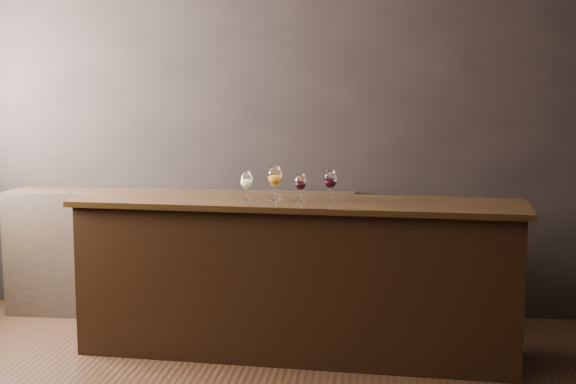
# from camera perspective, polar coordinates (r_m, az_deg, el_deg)

# --- Properties ---
(room_shell) EXTENTS (5.02, 4.52, 2.81)m
(room_shell) POSITION_cam_1_polar(r_m,az_deg,el_deg) (3.95, -10.21, 8.84)
(room_shell) COLOR black
(room_shell) RESTS_ON ground
(bar_counter) EXTENTS (2.78, 0.77, 0.96)m
(bar_counter) POSITION_cam_1_polar(r_m,az_deg,el_deg) (5.13, 0.64, -6.29)
(bar_counter) COLOR black
(bar_counter) RESTS_ON ground
(bar_top) EXTENTS (2.87, 0.84, 0.04)m
(bar_top) POSITION_cam_1_polar(r_m,az_deg,el_deg) (5.03, 0.64, -0.78)
(bar_top) COLOR black
(bar_top) RESTS_ON bar_counter
(back_bar_shelf) EXTENTS (2.58, 0.40, 0.93)m
(back_bar_shelf) POSITION_cam_1_polar(r_m,az_deg,el_deg) (6.03, -7.71, -4.39)
(back_bar_shelf) COLOR black
(back_bar_shelf) RESTS_ON ground
(glass_white) EXTENTS (0.08, 0.08, 0.18)m
(glass_white) POSITION_cam_1_polar(r_m,az_deg,el_deg) (5.03, -2.99, 0.80)
(glass_white) COLOR white
(glass_white) RESTS_ON bar_top
(glass_amber) EXTENTS (0.09, 0.09, 0.22)m
(glass_amber) POSITION_cam_1_polar(r_m,az_deg,el_deg) (5.03, -0.96, 1.08)
(glass_amber) COLOR white
(glass_amber) RESTS_ON bar_top
(glass_red_a) EXTENTS (0.07, 0.07, 0.17)m
(glass_red_a) POSITION_cam_1_polar(r_m,az_deg,el_deg) (4.98, 0.89, 0.69)
(glass_red_a) COLOR white
(glass_red_a) RESTS_ON bar_top
(glass_red_b) EXTENTS (0.08, 0.08, 0.19)m
(glass_red_b) POSITION_cam_1_polar(r_m,az_deg,el_deg) (5.00, 3.03, 0.86)
(glass_red_b) COLOR white
(glass_red_b) RESTS_ON bar_top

